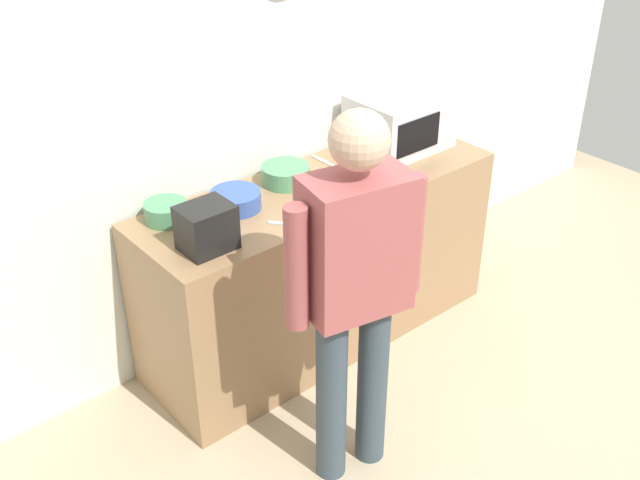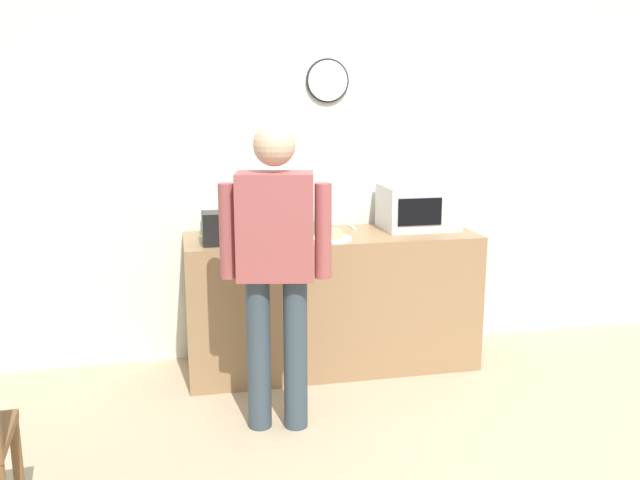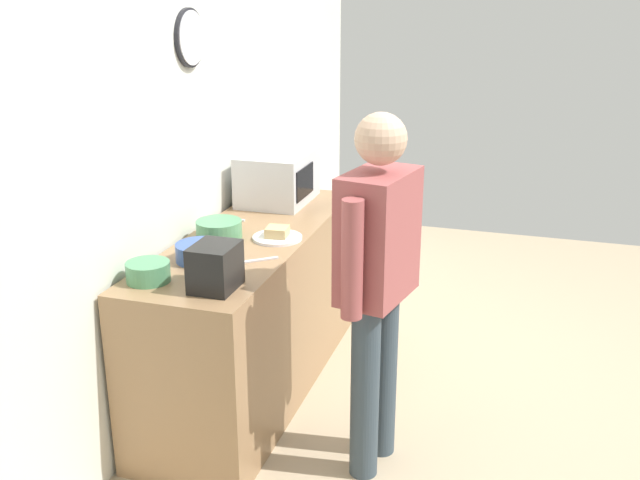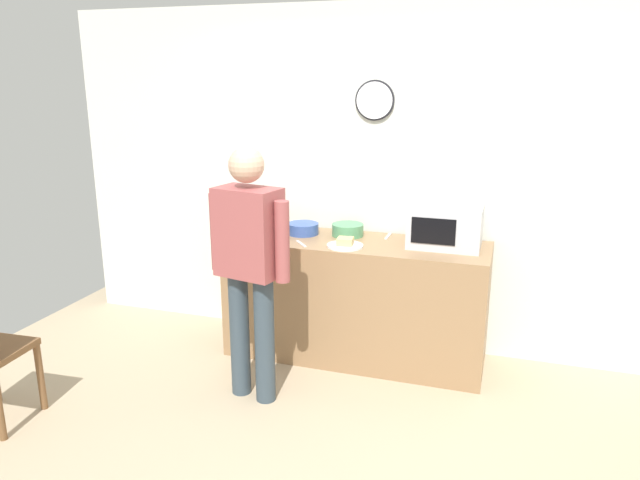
{
  "view_description": "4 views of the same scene",
  "coord_description": "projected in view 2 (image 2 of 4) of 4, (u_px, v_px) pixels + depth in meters",
  "views": [
    {
      "loc": [
        -2.34,
        -1.33,
        2.61
      ],
      "look_at": [
        -0.47,
        0.89,
        0.86
      ],
      "focal_mm": 42.84,
      "sensor_mm": 36.0,
      "label": 1
    },
    {
      "loc": [
        -1.19,
        -3.01,
        1.8
      ],
      "look_at": [
        -0.35,
        0.88,
        0.95
      ],
      "focal_mm": 37.88,
      "sensor_mm": 36.0,
      "label": 2
    },
    {
      "loc": [
        -3.61,
        -0.22,
        2.15
      ],
      "look_at": [
        -0.52,
        0.74,
        1.03
      ],
      "focal_mm": 41.39,
      "sensor_mm": 36.0,
      "label": 3
    },
    {
      "loc": [
        0.86,
        -2.88,
        2.09
      ],
      "look_at": [
        -0.36,
        0.86,
        1.0
      ],
      "focal_mm": 33.75,
      "sensor_mm": 36.0,
      "label": 4
    }
  ],
  "objects": [
    {
      "name": "fork_utensil",
      "position": [
        283.0,
        243.0,
        4.17
      ],
      "size": [
        0.12,
        0.14,
        0.01
      ],
      "primitive_type": "cube",
      "rotation": [
        0.0,
        0.0,
        2.26
      ],
      "color": "silver",
      "rests_on": "kitchen_counter"
    },
    {
      "name": "mixing_bowl",
      "position": [
        312.0,
        225.0,
        4.53
      ],
      "size": [
        0.24,
        0.24,
        0.09
      ],
      "primitive_type": "cylinder",
      "color": "#4C8E60",
      "rests_on": "kitchen_counter"
    },
    {
      "name": "cereal_bowl",
      "position": [
        264.0,
        229.0,
        4.41
      ],
      "size": [
        0.24,
        0.24,
        0.08
      ],
      "primitive_type": "cylinder",
      "color": "#33519E",
      "rests_on": "kitchen_counter"
    },
    {
      "name": "salad_bowl",
      "position": [
        215.0,
        227.0,
        4.45
      ],
      "size": [
        0.2,
        0.2,
        0.09
      ],
      "primitive_type": "cylinder",
      "color": "#4C8E60",
      "rests_on": "kitchen_counter"
    },
    {
      "name": "microwave",
      "position": [
        418.0,
        207.0,
        4.61
      ],
      "size": [
        0.5,
        0.39,
        0.3
      ],
      "color": "silver",
      "rests_on": "kitchen_counter"
    },
    {
      "name": "back_wall",
      "position": [
        346.0,
        169.0,
        4.75
      ],
      "size": [
        5.4,
        0.13,
        2.6
      ],
      "color": "silver",
      "rests_on": "ground_plane"
    },
    {
      "name": "ground_plane",
      "position": [
        421.0,
        451.0,
        3.5
      ],
      "size": [
        6.0,
        6.0,
        0.0
      ],
      "primitive_type": "plane",
      "color": "tan"
    },
    {
      "name": "toaster",
      "position": [
        220.0,
        228.0,
        4.13
      ],
      "size": [
        0.22,
        0.18,
        0.2
      ],
      "primitive_type": "cube",
      "color": "black",
      "rests_on": "kitchen_counter"
    },
    {
      "name": "spoon_utensil",
      "position": [
        352.0,
        227.0,
        4.67
      ],
      "size": [
        0.02,
        0.17,
        0.01
      ],
      "primitive_type": "cube",
      "rotation": [
        0.0,
        0.0,
        1.57
      ],
      "color": "silver",
      "rests_on": "kitchen_counter"
    },
    {
      "name": "sandwich_plate",
      "position": [
        332.0,
        237.0,
        4.27
      ],
      "size": [
        0.26,
        0.26,
        0.07
      ],
      "color": "white",
      "rests_on": "kitchen_counter"
    },
    {
      "name": "person_standing",
      "position": [
        276.0,
        256.0,
        3.56
      ],
      "size": [
        0.58,
        0.32,
        1.67
      ],
      "color": "#34434E",
      "rests_on": "ground_plane"
    },
    {
      "name": "kitchen_counter",
      "position": [
        332.0,
        301.0,
        4.53
      ],
      "size": [
        1.92,
        0.62,
        0.91
      ],
      "primitive_type": "cube",
      "color": "#93704C",
      "rests_on": "ground_plane"
    }
  ]
}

